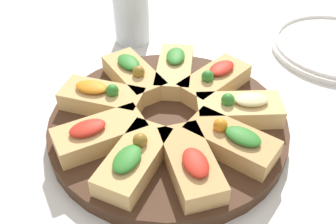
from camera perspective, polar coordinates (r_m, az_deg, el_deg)
name	(u,v)px	position (r m, az deg, el deg)	size (l,w,h in m)	color
ground_plane	(168,130)	(0.60, 0.00, -2.70)	(3.00, 3.00, 0.00)	silver
serving_board	(168,125)	(0.59, 0.00, -1.90)	(0.35, 0.35, 0.02)	#422819
focaccia_slice_0	(191,164)	(0.50, 3.38, -7.53)	(0.11, 0.13, 0.04)	tan
focaccia_slice_1	(231,141)	(0.53, 9.19, -4.17)	(0.07, 0.13, 0.04)	tan
focaccia_slice_2	(239,109)	(0.58, 10.33, 0.42)	(0.13, 0.12, 0.04)	#DBB775
focaccia_slice_3	(214,80)	(0.63, 6.64, 4.61)	(0.12, 0.06, 0.04)	tan
focaccia_slice_4	(175,70)	(0.65, 0.97, 6.14)	(0.13, 0.12, 0.04)	#DBB775
focaccia_slice_5	(134,75)	(0.64, -5.03, 5.33)	(0.08, 0.13, 0.04)	tan
focaccia_slice_6	(102,98)	(0.60, -9.59, 2.04)	(0.11, 0.13, 0.04)	tan
focaccia_slice_7	(99,134)	(0.54, -9.94, -3.21)	(0.13, 0.09, 0.04)	tan
focaccia_slice_8	(134,160)	(0.50, -4.98, -6.96)	(0.13, 0.10, 0.04)	tan
plate_left	(336,46)	(0.84, 23.17, 8.74)	(0.25, 0.25, 0.02)	white
water_glass	(131,15)	(0.79, -5.33, 13.84)	(0.07, 0.07, 0.11)	silver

